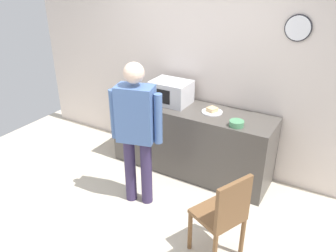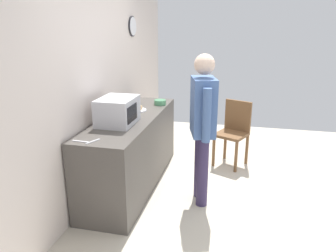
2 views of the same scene
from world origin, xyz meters
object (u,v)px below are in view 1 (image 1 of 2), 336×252
microwave (171,92)px  spoon_utensil (134,94)px  person_standing (136,126)px  fork_utensil (137,91)px  wooden_chair (223,214)px  sandwich_plate (212,111)px  salad_bowl (237,123)px

microwave → spoon_utensil: microwave is taller
spoon_utensil → person_standing: size_ratio=0.10×
fork_utensil → wooden_chair: 2.41m
spoon_utensil → microwave: bearing=-1.8°
wooden_chair → sandwich_plate: bearing=118.8°
person_standing → wooden_chair: bearing=-15.2°
sandwich_plate → fork_utensil: bearing=173.1°
microwave → salad_bowl: (1.00, -0.23, -0.12)m
microwave → fork_utensil: bearing=168.2°
wooden_chair → person_standing: bearing=164.8°
salad_bowl → wooden_chair: salad_bowl is taller
sandwich_plate → salad_bowl: 0.45m
sandwich_plate → salad_bowl: size_ratio=1.54×
microwave → wooden_chair: microwave is taller
microwave → person_standing: size_ratio=0.29×
sandwich_plate → person_standing: (-0.49, -0.93, 0.06)m
microwave → person_standing: bearing=-83.4°
microwave → sandwich_plate: 0.61m
fork_utensil → microwave: bearing=-11.8°
microwave → wooden_chair: 1.88m
person_standing → spoon_utensil: bearing=126.9°
sandwich_plate → salad_bowl: bearing=-28.6°
sandwich_plate → person_standing: person_standing is taller
microwave → fork_utensil: size_ratio=2.94×
microwave → spoon_utensil: 0.63m
microwave → person_standing: 0.95m
salad_bowl → spoon_utensil: salad_bowl is taller
spoon_utensil → salad_bowl: bearing=-8.9°
fork_utensil → person_standing: person_standing is taller
microwave → wooden_chair: bearing=-44.5°
salad_bowl → sandwich_plate: bearing=151.4°
wooden_chair → fork_utensil: bearing=144.0°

